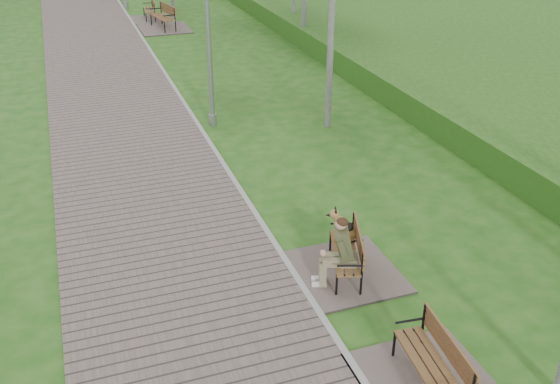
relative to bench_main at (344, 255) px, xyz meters
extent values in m
cube|color=#675853|center=(-2.48, 15.06, -0.35)|extent=(3.50, 67.00, 0.04)
cube|color=#999993|center=(-0.73, 15.06, -0.35)|extent=(0.10, 67.00, 0.05)
cube|color=#4F822E|center=(11.27, 13.56, -0.37)|extent=(14.00, 70.00, 1.60)
cube|color=#675853|center=(0.08, 0.04, -0.35)|extent=(1.55, 1.73, 0.04)
cube|color=brown|center=(0.03, 0.04, 0.01)|extent=(0.79, 1.35, 0.03)
cube|color=brown|center=(0.23, -0.03, 0.25)|extent=(0.46, 1.23, 0.28)
cube|color=brown|center=(-0.04, -2.56, 0.03)|extent=(0.54, 1.38, 0.04)
cube|color=brown|center=(0.17, -2.58, 0.27)|extent=(0.17, 1.34, 0.30)
cube|color=#675853|center=(0.10, 19.63, -0.35)|extent=(1.60, 1.77, 0.04)
cube|color=brown|center=(0.05, 19.63, 0.03)|extent=(0.50, 1.36, 0.04)
cube|color=brown|center=(0.27, 19.61, 0.27)|extent=(0.14, 1.33, 0.29)
cube|color=#675853|center=(0.33, 17.65, -0.35)|extent=(1.91, 2.12, 0.04)
cube|color=brown|center=(0.28, 17.65, 0.10)|extent=(0.77, 1.65, 0.04)
cube|color=brown|center=(0.53, 17.70, 0.39)|extent=(0.34, 1.57, 0.35)
cylinder|color=#909398|center=(-0.38, 6.91, -0.22)|extent=(0.20, 0.20, 0.30)
cylinder|color=#909398|center=(-0.38, 6.91, 2.10)|extent=(0.12, 0.12, 4.96)
cylinder|color=#909398|center=(-0.60, 22.23, -0.21)|extent=(0.22, 0.22, 0.34)
camera|label=1|loc=(-3.63, -7.31, 5.33)|focal=40.00mm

